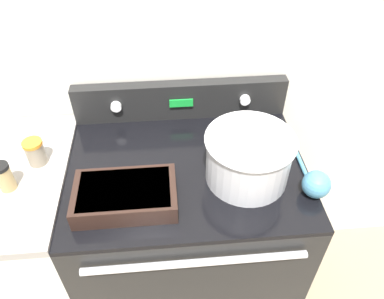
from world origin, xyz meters
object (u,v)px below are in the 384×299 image
at_px(mixing_bowl, 249,156).
at_px(casserole_dish, 125,195).
at_px(spice_jar_orange_cap, 35,152).
at_px(ladle, 315,182).
at_px(spice_jar_black_cap, 4,177).

bearing_deg(mixing_bowl, casserole_dish, -168.60).
relative_size(casserole_dish, spice_jar_orange_cap, 3.39).
xyz_separation_m(ladle, spice_jar_black_cap, (-0.97, 0.09, 0.02)).
relative_size(mixing_bowl, ladle, 0.86).
bearing_deg(spice_jar_orange_cap, casserole_dish, -32.85).
height_order(casserole_dish, spice_jar_black_cap, spice_jar_black_cap).
height_order(ladle, spice_jar_orange_cap, spice_jar_orange_cap).
distance_m(mixing_bowl, ladle, 0.22).
bearing_deg(ladle, spice_jar_orange_cap, 167.29).
bearing_deg(casserole_dish, spice_jar_orange_cap, 147.15).
bearing_deg(spice_jar_orange_cap, mixing_bowl, -9.60).
bearing_deg(spice_jar_orange_cap, ladle, -12.71).
distance_m(casserole_dish, ladle, 0.59).
distance_m(mixing_bowl, casserole_dish, 0.41).
xyz_separation_m(mixing_bowl, spice_jar_black_cap, (-0.77, 0.01, -0.03)).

